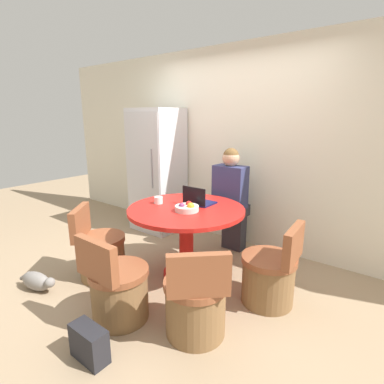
% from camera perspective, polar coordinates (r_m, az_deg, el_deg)
% --- Properties ---
extents(ground_plane, '(12.00, 12.00, 0.00)m').
position_cam_1_polar(ground_plane, '(3.33, -4.86, -16.51)').
color(ground_plane, '#9E8466').
extents(wall_back, '(7.00, 0.06, 2.60)m').
position_cam_1_polar(wall_back, '(4.08, 8.84, 8.40)').
color(wall_back, silver).
rests_on(wall_back, ground_plane).
extents(refrigerator, '(0.69, 0.63, 1.82)m').
position_cam_1_polar(refrigerator, '(4.54, -6.65, 4.07)').
color(refrigerator, silver).
rests_on(refrigerator, ground_plane).
extents(dining_table, '(1.22, 1.22, 0.77)m').
position_cam_1_polar(dining_table, '(3.19, -1.10, -6.29)').
color(dining_table, red).
rests_on(dining_table, ground_plane).
extents(chair_near_camera, '(0.51, 0.51, 0.79)m').
position_cam_1_polar(chair_near_camera, '(2.74, -13.92, -17.76)').
color(chair_near_camera, brown).
rests_on(chair_near_camera, ground_plane).
extents(chair_near_left_corner, '(0.58, 0.58, 0.79)m').
position_cam_1_polar(chair_near_left_corner, '(3.44, -17.05, -11.09)').
color(chair_near_left_corner, brown).
rests_on(chair_near_left_corner, ground_plane).
extents(chair_near_right_corner, '(0.58, 0.58, 0.79)m').
position_cam_1_polar(chair_near_right_corner, '(2.51, 0.71, -20.56)').
color(chair_near_right_corner, brown).
rests_on(chair_near_right_corner, ground_plane).
extents(chair_right_side, '(0.51, 0.51, 0.79)m').
position_cam_1_polar(chair_right_side, '(2.96, 14.64, -15.24)').
color(chair_right_side, brown).
rests_on(chair_right_side, ground_plane).
extents(person_seated, '(0.40, 0.37, 1.34)m').
position_cam_1_polar(person_seated, '(3.77, 7.53, -0.77)').
color(person_seated, '#2D2D38').
rests_on(person_seated, ground_plane).
extents(laptop, '(0.30, 0.24, 0.20)m').
position_cam_1_polar(laptop, '(3.24, 1.22, -1.64)').
color(laptop, '#141947').
rests_on(laptop, dining_table).
extents(fruit_bowl, '(0.24, 0.24, 0.10)m').
position_cam_1_polar(fruit_bowl, '(3.01, -0.94, -3.01)').
color(fruit_bowl, beige).
rests_on(fruit_bowl, dining_table).
extents(coffee_cup, '(0.09, 0.09, 0.08)m').
position_cam_1_polar(coffee_cup, '(3.29, -6.41, -1.55)').
color(coffee_cup, white).
rests_on(coffee_cup, dining_table).
extents(cat, '(0.47, 0.23, 0.18)m').
position_cam_1_polar(cat, '(3.50, -27.41, -14.82)').
color(cat, gray).
rests_on(cat, ground_plane).
extents(handbag, '(0.30, 0.14, 0.26)m').
position_cam_1_polar(handbag, '(2.50, -18.99, -25.60)').
color(handbag, '#232328').
rests_on(handbag, ground_plane).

